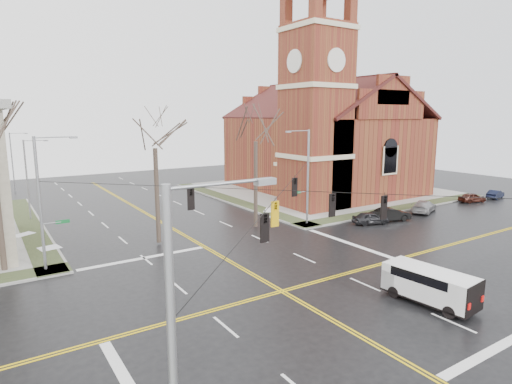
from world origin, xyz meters
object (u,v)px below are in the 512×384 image
tree_nw_near (155,142)px  tree_ne (256,136)px  parked_car_e (495,194)px  church (321,130)px  parked_car_a (371,218)px  parked_car_d (472,198)px  parked_car_b (391,214)px  streetlight_north_a (28,176)px  signal_pole_ne (306,174)px  signal_pole_sw (181,372)px  parked_car_c (424,206)px  streetlight_north_b (13,159)px  signal_pole_nw (42,200)px  cargo_van (426,283)px

tree_nw_near → tree_ne: size_ratio=0.97×
parked_car_e → tree_nw_near: (-42.93, 4.64, 7.86)m
parked_car_e → church: bearing=33.4°
parked_car_a → parked_car_d: bearing=-69.6°
church → parked_car_b: (-5.27, -16.70, -7.77)m
streetlight_north_a → parked_car_a: size_ratio=2.25×
signal_pole_ne → signal_pole_sw: bearing=-134.6°
parked_car_d → tree_ne: (-28.58, 4.39, 8.06)m
tree_ne → streetlight_north_a: bearing=139.7°
parked_car_c → tree_nw_near: 29.86m
streetlight_north_b → parked_car_c: bearing=-47.3°
church → signal_pole_nw: bearing=-159.8°
parked_car_d → tree_nw_near: size_ratio=0.29×
cargo_van → parked_car_b: (13.53, 13.71, -0.49)m
signal_pole_nw → cargo_van: size_ratio=1.70×
streetlight_north_a → parked_car_c: (36.33, -19.31, -3.81)m
streetlight_north_b → cargo_van: bearing=-72.8°
church → signal_pole_nw: size_ratio=3.06×
signal_pole_ne → parked_car_a: bearing=-30.2°
cargo_van → parked_car_d: (29.33, 14.49, -0.57)m
cargo_van → parked_car_c: size_ratio=1.18×
streetlight_north_a → parked_car_c: 41.32m
signal_pole_nw → streetlight_north_b: bearing=89.0°
tree_nw_near → signal_pole_nw: bearing=-168.2°
streetlight_north_b → parked_car_c: streetlight_north_b is taller
streetlight_north_a → parked_car_a: streetlight_north_a is taller
signal_pole_nw → parked_car_a: signal_pole_nw is taller
parked_car_a → parked_car_d: (18.46, 0.57, -0.03)m
signal_pole_sw → parked_car_a: size_ratio=2.53×
signal_pole_nw → parked_car_e: signal_pole_nw is taller
signal_pole_nw → parked_car_e: bearing=-3.2°
parked_car_d → streetlight_north_b: bearing=64.7°
parked_car_c → parked_car_d: bearing=-110.7°
parked_car_e → tree_ne: 34.70m
tree_nw_near → signal_pole_sw: bearing=-109.0°
signal_pole_ne → parked_car_b: (8.17, -3.42, -4.28)m
streetlight_north_b → tree_nw_near: 35.81m
tree_nw_near → church: bearing=22.6°
signal_pole_nw → parked_car_b: 31.30m
cargo_van → tree_ne: 20.33m
streetlight_north_b → parked_car_e: (50.80, -39.35, -3.92)m
church → tree_nw_near: church is taller
streetlight_north_a → parked_car_d: streetlight_north_a is taller
parked_car_b → church: bearing=-3.2°
streetlight_north_a → tree_nw_near: 17.14m
signal_pole_ne → parked_car_d: (23.97, -2.64, -4.37)m
parked_car_c → signal_pole_ne: bearing=57.2°
church → tree_nw_near: bearing=-157.4°
signal_pole_nw → parked_car_b: (30.82, -3.42, -4.28)m
church → parked_car_e: bearing=-46.4°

